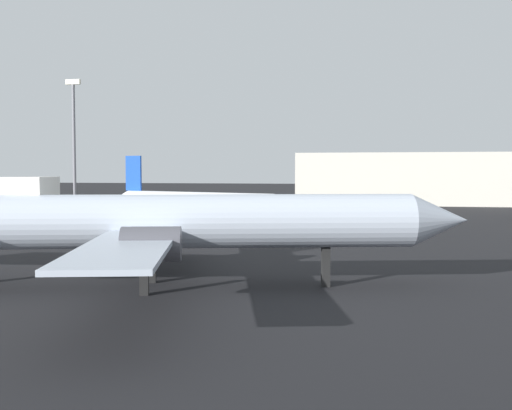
% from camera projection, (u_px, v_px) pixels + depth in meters
% --- Properties ---
extents(airplane_at_gate, '(34.92, 30.78, 11.03)m').
position_uv_depth(airplane_at_gate, '(166.00, 222.00, 36.30)').
color(airplane_at_gate, '#B2BCCC').
rests_on(airplane_at_gate, ground_plane).
extents(airplane_far_left, '(27.74, 22.24, 8.84)m').
position_uv_depth(airplane_far_left, '(194.00, 203.00, 78.39)').
color(airplane_far_left, white).
rests_on(airplane_far_left, ground_plane).
extents(light_mast_left, '(2.40, 0.50, 21.33)m').
position_uv_depth(light_mast_left, '(74.00, 139.00, 99.36)').
color(light_mast_left, slate).
rests_on(light_mast_left, ground_plane).
extents(terminal_building, '(64.98, 24.03, 10.33)m').
position_uv_depth(terminal_building, '(459.00, 179.00, 128.69)').
color(terminal_building, beige).
rests_on(terminal_building, ground_plane).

